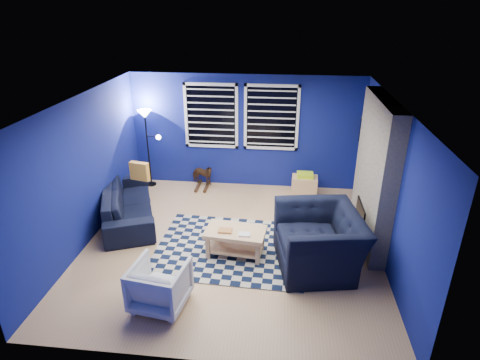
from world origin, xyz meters
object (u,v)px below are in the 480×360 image
at_px(coffee_table, 235,237).
at_px(floor_lamp, 146,125).
at_px(armchair_bent, 160,285).
at_px(sofa, 128,203).
at_px(armchair_big, 319,240).
at_px(cabinet, 304,186).
at_px(rocking_horse, 202,175).
at_px(tv, 365,137).

relative_size(coffee_table, floor_lamp, 0.59).
xyz_separation_m(armchair_bent, coffee_table, (0.88, 1.31, 0.00)).
bearing_deg(sofa, armchair_bent, -171.84).
height_order(sofa, armchair_big, armchair_big).
bearing_deg(coffee_table, sofa, 155.75).
xyz_separation_m(coffee_table, floor_lamp, (-2.24, 2.53, 1.09)).
relative_size(coffee_table, cabinet, 1.85).
xyz_separation_m(sofa, armchair_big, (3.54, -1.13, 0.13)).
xyz_separation_m(armchair_big, rocking_horse, (-2.40, 2.67, -0.15)).
bearing_deg(coffee_table, floor_lamp, 131.45).
distance_m(armchair_bent, rocking_horse, 3.85).
bearing_deg(coffee_table, rocking_horse, 112.69).
xyz_separation_m(sofa, cabinet, (3.42, 1.34, -0.09)).
relative_size(armchair_big, rocking_horse, 2.51).
xyz_separation_m(tv, cabinet, (-1.13, 0.04, -1.16)).
bearing_deg(sofa, coffee_table, -135.97).
relative_size(armchair_big, floor_lamp, 0.81).
relative_size(tv, armchair_bent, 1.36).
xyz_separation_m(tv, armchair_bent, (-3.22, -3.61, -1.07)).
distance_m(tv, coffee_table, 3.45).
distance_m(rocking_horse, cabinet, 2.28).
distance_m(sofa, armchair_big, 3.72).
xyz_separation_m(rocking_horse, floor_lamp, (-1.18, -0.00, 1.12)).
bearing_deg(sofa, cabinet, -90.32).
xyz_separation_m(tv, armchair_big, (-1.00, -2.44, -0.94)).
relative_size(rocking_horse, floor_lamp, 0.32).
bearing_deg(sofa, floor_lamp, -20.59).
bearing_deg(armchair_bent, armchair_big, -143.47).
bearing_deg(cabinet, armchair_bent, -117.14).
xyz_separation_m(armchair_big, cabinet, (-0.13, 2.47, -0.22)).
xyz_separation_m(sofa, coffee_table, (2.21, -0.99, 0.01)).
height_order(rocking_horse, cabinet, rocking_horse).
height_order(armchair_bent, cabinet, armchair_bent).
relative_size(rocking_horse, cabinet, 1.01).
distance_m(sofa, cabinet, 3.67).
bearing_deg(cabinet, coffee_table, -114.70).
distance_m(rocking_horse, coffee_table, 2.75).
bearing_deg(armchair_big, cabinet, 172.55).
distance_m(armchair_bent, cabinet, 4.21).
bearing_deg(sofa, armchair_big, -129.45).
height_order(tv, cabinet, tv).
distance_m(armchair_big, rocking_horse, 3.59).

